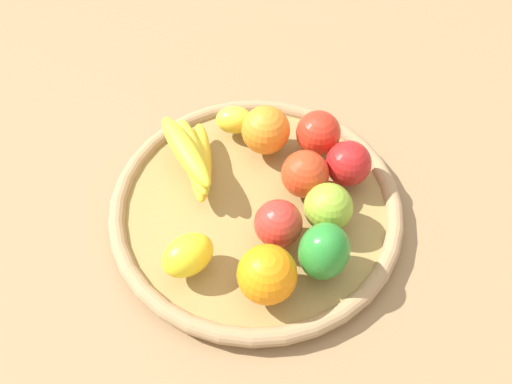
% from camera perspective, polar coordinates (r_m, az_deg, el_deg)
% --- Properties ---
extents(ground_plane, '(2.40, 2.40, 0.00)m').
position_cam_1_polar(ground_plane, '(0.82, -0.00, -2.29)').
color(ground_plane, '#93724C').
rests_on(ground_plane, ground).
extents(basket, '(0.44, 0.44, 0.03)m').
position_cam_1_polar(basket, '(0.80, -0.00, -1.60)').
color(basket, olive).
rests_on(basket, ground_plane).
extents(orange_1, '(0.08, 0.08, 0.08)m').
position_cam_1_polar(orange_1, '(0.83, 1.05, 6.65)').
color(orange_1, orange).
rests_on(orange_1, basket).
extents(orange_0, '(0.09, 0.09, 0.08)m').
position_cam_1_polar(orange_0, '(0.68, 1.19, -8.81)').
color(orange_0, orange).
rests_on(orange_0, basket).
extents(apple_0, '(0.10, 0.10, 0.07)m').
position_cam_1_polar(apple_0, '(0.75, 7.75, -1.63)').
color(apple_0, '#89B230').
rests_on(apple_0, basket).
extents(apple_1, '(0.09, 0.09, 0.07)m').
position_cam_1_polar(apple_1, '(0.78, 5.27, 1.94)').
color(apple_1, red).
rests_on(apple_1, basket).
extents(banana_bunch, '(0.13, 0.16, 0.06)m').
position_cam_1_polar(banana_bunch, '(0.81, -6.78, 3.88)').
color(banana_bunch, yellow).
rests_on(banana_bunch, basket).
extents(apple_2, '(0.10, 0.10, 0.07)m').
position_cam_1_polar(apple_2, '(0.80, 9.87, 3.04)').
color(apple_2, red).
rests_on(apple_2, basket).
extents(lemon_0, '(0.07, 0.05, 0.04)m').
position_cam_1_polar(lemon_0, '(0.87, -2.33, 7.72)').
color(lemon_0, yellow).
rests_on(lemon_0, basket).
extents(bell_pepper, '(0.09, 0.09, 0.08)m').
position_cam_1_polar(bell_pepper, '(0.70, 7.30, -6.31)').
color(bell_pepper, '#28842D').
rests_on(bell_pepper, basket).
extents(apple_4, '(0.09, 0.09, 0.07)m').
position_cam_1_polar(apple_4, '(0.73, 2.40, -3.40)').
color(apple_4, red).
rests_on(apple_4, basket).
extents(lemon_1, '(0.09, 0.09, 0.05)m').
position_cam_1_polar(lemon_1, '(0.71, -7.32, -6.72)').
color(lemon_1, yellow).
rests_on(lemon_1, basket).
extents(apple_3, '(0.08, 0.08, 0.07)m').
position_cam_1_polar(apple_3, '(0.83, 6.68, 6.31)').
color(apple_3, red).
rests_on(apple_3, basket).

